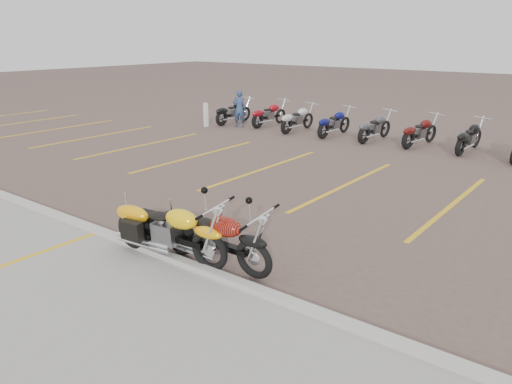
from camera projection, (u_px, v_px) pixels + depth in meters
ground at (252, 230)px, 10.00m from camera, size 100.00×100.00×0.00m
concrete_apron at (43, 330)px, 6.60m from camera, size 60.00×5.00×0.01m
curb at (179, 261)px, 8.47m from camera, size 60.00×0.18×0.12m
parking_stripes at (346, 185)px, 13.02m from camera, size 38.00×5.50×0.01m
yellow_cruiser at (168, 232)px, 8.57m from camera, size 2.41×0.44×0.99m
flame_cruiser at (213, 238)px, 8.35m from camera, size 2.35×0.35×0.97m
person_a at (239, 108)px, 21.17m from camera, size 0.68×0.61×1.56m
bollard at (206, 115)px, 21.30m from camera, size 0.18×0.18×1.00m
bg_bike_row at (396, 128)px, 17.92m from camera, size 15.67×2.05×1.10m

